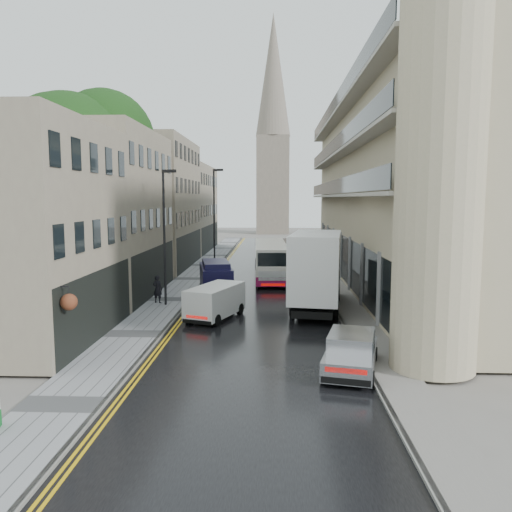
# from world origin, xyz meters

# --- Properties ---
(ground) EXTENTS (200.00, 200.00, 0.00)m
(ground) POSITION_xyz_m (0.00, 0.00, 0.00)
(ground) COLOR slate
(ground) RESTS_ON ground
(road) EXTENTS (9.00, 85.00, 0.02)m
(road) POSITION_xyz_m (0.00, 27.50, 0.01)
(road) COLOR black
(road) RESTS_ON ground
(left_sidewalk) EXTENTS (2.70, 85.00, 0.12)m
(left_sidewalk) POSITION_xyz_m (-5.85, 27.50, 0.06)
(left_sidewalk) COLOR gray
(left_sidewalk) RESTS_ON ground
(right_sidewalk) EXTENTS (1.80, 85.00, 0.12)m
(right_sidewalk) POSITION_xyz_m (5.40, 27.50, 0.06)
(right_sidewalk) COLOR slate
(right_sidewalk) RESTS_ON ground
(old_shop_row) EXTENTS (4.50, 56.00, 12.00)m
(old_shop_row) POSITION_xyz_m (-9.45, 30.00, 6.00)
(old_shop_row) COLOR gray
(old_shop_row) RESTS_ON ground
(modern_block) EXTENTS (8.00, 40.00, 14.00)m
(modern_block) POSITION_xyz_m (10.30, 26.00, 7.00)
(modern_block) COLOR tan
(modern_block) RESTS_ON ground
(church_spire) EXTENTS (6.40, 6.40, 40.00)m
(church_spire) POSITION_xyz_m (0.50, 82.00, 20.00)
(church_spire) COLOR gray
(church_spire) RESTS_ON ground
(tree_near) EXTENTS (10.56, 10.56, 13.89)m
(tree_near) POSITION_xyz_m (-12.50, 20.00, 6.95)
(tree_near) COLOR black
(tree_near) RESTS_ON ground
(tree_far) EXTENTS (9.24, 9.24, 12.46)m
(tree_far) POSITION_xyz_m (-12.20, 33.00, 6.23)
(tree_far) COLOR black
(tree_far) RESTS_ON ground
(cream_bus) EXTENTS (2.87, 10.89, 2.95)m
(cream_bus) POSITION_xyz_m (-0.41, 25.33, 1.49)
(cream_bus) COLOR silver
(cream_bus) RESTS_ON road
(white_lorry) EXTENTS (3.89, 9.16, 4.66)m
(white_lorry) POSITION_xyz_m (1.91, 15.00, 2.35)
(white_lorry) COLOR white
(white_lorry) RESTS_ON road
(silver_hatchback) EXTENTS (2.71, 4.42, 1.54)m
(silver_hatchback) POSITION_xyz_m (2.73, 5.05, 0.79)
(silver_hatchback) COLOR #ABABB0
(silver_hatchback) RESTS_ON road
(white_van) EXTENTS (3.13, 4.53, 1.89)m
(white_van) POSITION_xyz_m (-3.62, 13.44, 0.96)
(white_van) COLOR silver
(white_van) RESTS_ON road
(navy_van) EXTENTS (2.85, 5.17, 2.49)m
(navy_van) POSITION_xyz_m (-3.63, 19.15, 1.27)
(navy_van) COLOR black
(navy_van) RESTS_ON road
(pedestrian) EXTENTS (0.73, 0.60, 1.74)m
(pedestrian) POSITION_xyz_m (-6.37, 18.03, 0.99)
(pedestrian) COLOR black
(pedestrian) RESTS_ON left_sidewalk
(lamp_post_near) EXTENTS (0.93, 0.49, 8.16)m
(lamp_post_near) POSITION_xyz_m (-5.77, 17.53, 4.20)
(lamp_post_near) COLOR black
(lamp_post_near) RESTS_ON left_sidewalk
(lamp_post_far) EXTENTS (1.03, 0.63, 9.12)m
(lamp_post_far) POSITION_xyz_m (-4.70, 33.73, 4.68)
(lamp_post_far) COLOR black
(lamp_post_far) RESTS_ON left_sidewalk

